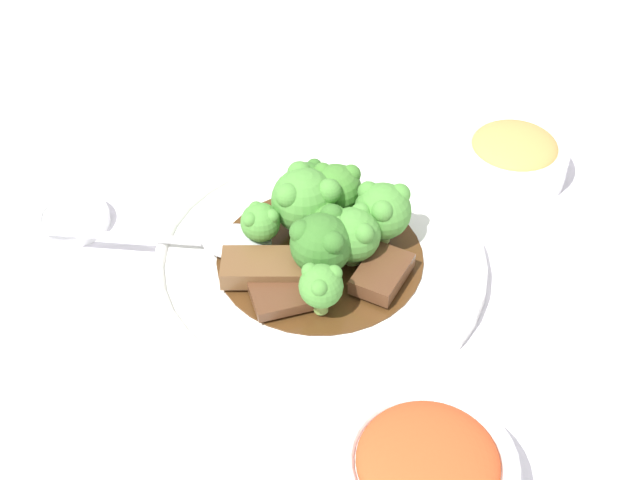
{
  "coord_description": "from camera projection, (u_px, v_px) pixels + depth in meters",
  "views": [
    {
      "loc": [
        0.15,
        -0.5,
        0.53
      ],
      "look_at": [
        0.0,
        0.0,
        0.03
      ],
      "focal_mm": 50.0,
      "sensor_mm": 36.0,
      "label": 1
    }
  ],
  "objects": [
    {
      "name": "ground_plane",
      "position": [
        320.0,
        270.0,
        0.74
      ],
      "size": [
        4.0,
        4.0,
        0.0
      ],
      "primitive_type": "plane",
      "color": "silver"
    },
    {
      "name": "main_plate",
      "position": [
        320.0,
        261.0,
        0.74
      ],
      "size": [
        0.27,
        0.27,
        0.02
      ],
      "color": "white",
      "rests_on": "ground_plane"
    },
    {
      "name": "beef_strip_0",
      "position": [
        382.0,
        274.0,
        0.7
      ],
      "size": [
        0.04,
        0.06,
        0.01
      ],
      "color": "#56331E",
      "rests_on": "main_plate"
    },
    {
      "name": "beef_strip_1",
      "position": [
        284.0,
        295.0,
        0.69
      ],
      "size": [
        0.06,
        0.06,
        0.01
      ],
      "color": "#56331E",
      "rests_on": "main_plate"
    },
    {
      "name": "beef_strip_2",
      "position": [
        262.0,
        268.0,
        0.71
      ],
      "size": [
        0.07,
        0.05,
        0.02
      ],
      "color": "brown",
      "rests_on": "main_plate"
    },
    {
      "name": "broccoli_floret_0",
      "position": [
        304.0,
        199.0,
        0.73
      ],
      "size": [
        0.05,
        0.05,
        0.06
      ],
      "color": "#8EB756",
      "rests_on": "main_plate"
    },
    {
      "name": "broccoli_floret_1",
      "position": [
        321.0,
        286.0,
        0.67
      ],
      "size": [
        0.03,
        0.03,
        0.04
      ],
      "color": "#7FA84C",
      "rests_on": "main_plate"
    },
    {
      "name": "broccoli_floret_2",
      "position": [
        353.0,
        234.0,
        0.7
      ],
      "size": [
        0.04,
        0.04,
        0.05
      ],
      "color": "#8EB756",
      "rests_on": "main_plate"
    },
    {
      "name": "broccoli_floret_3",
      "position": [
        330.0,
        224.0,
        0.71
      ],
      "size": [
        0.03,
        0.03,
        0.04
      ],
      "color": "#7FA84C",
      "rests_on": "main_plate"
    },
    {
      "name": "broccoli_floret_4",
      "position": [
        383.0,
        210.0,
        0.72
      ],
      "size": [
        0.05,
        0.05,
        0.05
      ],
      "color": "#7FA84C",
      "rests_on": "main_plate"
    },
    {
      "name": "broccoli_floret_5",
      "position": [
        321.0,
        243.0,
        0.69
      ],
      "size": [
        0.05,
        0.05,
        0.06
      ],
      "color": "#7FA84C",
      "rests_on": "main_plate"
    },
    {
      "name": "broccoli_floret_6",
      "position": [
        260.0,
        222.0,
        0.72
      ],
      "size": [
        0.03,
        0.03,
        0.04
      ],
      "color": "#7FA84C",
      "rests_on": "main_plate"
    },
    {
      "name": "broccoli_floret_7",
      "position": [
        336.0,
        189.0,
        0.74
      ],
      "size": [
        0.04,
        0.04,
        0.05
      ],
      "color": "#8EB756",
      "rests_on": "main_plate"
    },
    {
      "name": "broccoli_floret_8",
      "position": [
        309.0,
        182.0,
        0.75
      ],
      "size": [
        0.04,
        0.04,
        0.05
      ],
      "color": "#7FA84C",
      "rests_on": "main_plate"
    },
    {
      "name": "serving_spoon",
      "position": [
        217.0,
        241.0,
        0.73
      ],
      "size": [
        0.2,
        0.06,
        0.01
      ],
      "color": "silver",
      "rests_on": "main_plate"
    },
    {
      "name": "side_bowl_kimchi",
      "position": [
        426.0,
        474.0,
        0.57
      ],
      "size": [
        0.12,
        0.12,
        0.06
      ],
      "color": "white",
      "rests_on": "ground_plane"
    },
    {
      "name": "side_bowl_appetizer",
      "position": [
        513.0,
        156.0,
        0.82
      ],
      "size": [
        0.1,
        0.1,
        0.04
      ],
      "color": "white",
      "rests_on": "ground_plane"
    },
    {
      "name": "sauce_dish",
      "position": [
        73.0,
        218.0,
        0.78
      ],
      "size": [
        0.06,
        0.06,
        0.01
      ],
      "color": "white",
      "rests_on": "ground_plane"
    }
  ]
}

